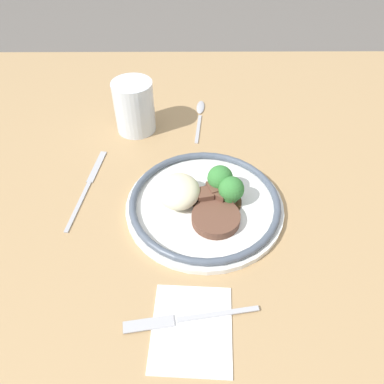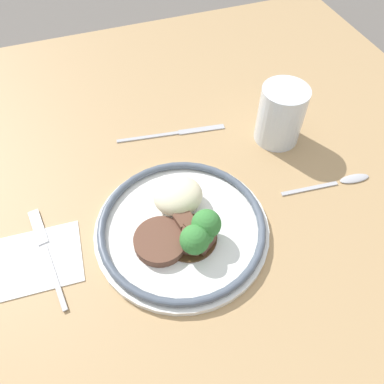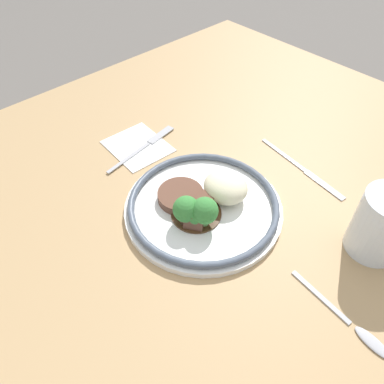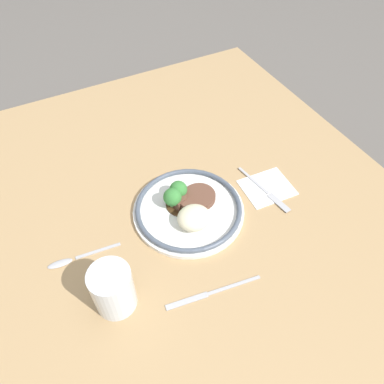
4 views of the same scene
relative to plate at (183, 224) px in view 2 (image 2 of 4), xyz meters
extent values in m
plane|color=#5B5651|center=(0.03, 0.00, -0.05)|extent=(8.00, 8.00, 0.00)
cube|color=tan|center=(0.03, 0.00, -0.03)|extent=(1.13, 1.26, 0.03)
cube|color=white|center=(-0.22, 0.02, -0.02)|extent=(0.13, 0.11, 0.00)
cylinder|color=white|center=(0.00, 0.00, -0.01)|extent=(0.27, 0.27, 0.01)
torus|color=#4C5666|center=(0.00, 0.00, 0.00)|extent=(0.25, 0.25, 0.01)
ellipsoid|color=beige|center=(0.01, 0.04, 0.02)|extent=(0.08, 0.07, 0.04)
cylinder|color=brown|center=(-0.04, -0.02, 0.00)|extent=(0.08, 0.08, 0.02)
cylinder|color=#472D19|center=(0.00, -0.02, -0.01)|extent=(0.08, 0.08, 0.00)
cube|color=brown|center=(0.02, -0.04, 0.01)|extent=(0.04, 0.04, 0.03)
cube|color=brown|center=(0.01, -0.02, 0.00)|extent=(0.03, 0.03, 0.02)
cube|color=brown|center=(0.02, -0.02, 0.01)|extent=(0.04, 0.04, 0.03)
cube|color=brown|center=(0.00, 0.00, 0.01)|extent=(0.03, 0.03, 0.03)
cube|color=brown|center=(0.00, -0.04, 0.00)|extent=(0.03, 0.03, 0.02)
cube|color=brown|center=(0.00, -0.03, 0.01)|extent=(0.04, 0.04, 0.03)
cylinder|color=#669E51|center=(0.02, -0.04, 0.00)|extent=(0.01, 0.01, 0.01)
sphere|color=#387F38|center=(0.02, -0.04, 0.02)|extent=(0.03, 0.03, 0.03)
cylinder|color=#669E51|center=(0.00, -0.04, 0.00)|extent=(0.02, 0.02, 0.01)
sphere|color=#387F38|center=(0.00, -0.04, 0.02)|extent=(0.04, 0.04, 0.04)
cylinder|color=#669E51|center=(0.03, -0.03, 0.00)|extent=(0.02, 0.02, 0.02)
sphere|color=#387F38|center=(0.03, -0.03, 0.03)|extent=(0.04, 0.04, 0.04)
cylinder|color=#669E51|center=(0.00, -0.04, 0.00)|extent=(0.01, 0.01, 0.01)
sphere|color=#387F38|center=(0.00, -0.04, 0.01)|extent=(0.03, 0.03, 0.03)
cylinder|color=orange|center=(0.23, 0.14, 0.01)|extent=(0.07, 0.07, 0.06)
cylinder|color=silver|center=(0.23, 0.14, 0.04)|extent=(0.08, 0.08, 0.11)
cube|color=#ADADB2|center=(-0.20, -0.01, -0.01)|extent=(0.02, 0.11, 0.00)
cube|color=#ADADB2|center=(-0.21, 0.08, -0.01)|extent=(0.03, 0.07, 0.00)
cube|color=#ADADB2|center=(0.01, 0.22, -0.02)|extent=(0.12, 0.02, 0.00)
cube|color=#ADADB2|center=(0.11, 0.20, -0.02)|extent=(0.09, 0.02, 0.00)
cube|color=#ADADB2|center=(0.23, 0.01, -0.02)|extent=(0.10, 0.02, 0.00)
ellipsoid|color=#ADADB2|center=(0.31, 0.00, -0.02)|extent=(0.06, 0.02, 0.01)
camera|label=1|loc=(-0.43, 0.02, 0.46)|focal=35.00mm
camera|label=2|loc=(-0.09, -0.29, 0.48)|focal=35.00mm
camera|label=3|loc=(0.29, -0.30, 0.46)|focal=35.00mm
camera|label=4|loc=(0.25, 0.50, 0.69)|focal=35.00mm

